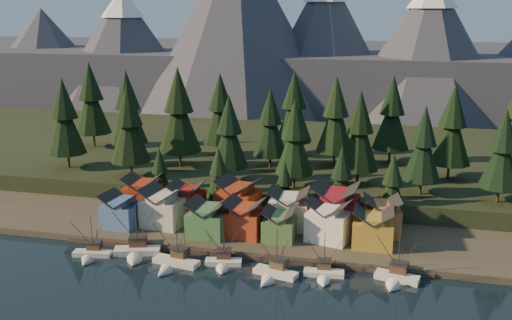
% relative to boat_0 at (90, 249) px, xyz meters
% --- Properties ---
extents(ground, '(500.00, 500.00, 0.00)m').
position_rel_boat_0_xyz_m(ground, '(30.84, -8.00, -1.87)').
color(ground, black).
rests_on(ground, ground).
extents(shore_strip, '(400.00, 50.00, 1.50)m').
position_rel_boat_0_xyz_m(shore_strip, '(30.84, 32.00, -1.12)').
color(shore_strip, '#3B352B').
rests_on(shore_strip, ground).
extents(hillside, '(420.00, 100.00, 6.00)m').
position_rel_boat_0_xyz_m(hillside, '(30.84, 82.00, 1.13)').
color(hillside, black).
rests_on(hillside, ground).
extents(dock, '(80.00, 4.00, 1.00)m').
position_rel_boat_0_xyz_m(dock, '(30.84, 8.50, -1.37)').
color(dock, '#40352D').
rests_on(dock, ground).
extents(mountain_ridge, '(560.00, 190.00, 90.00)m').
position_rel_boat_0_xyz_m(mountain_ridge, '(26.65, 205.59, 24.18)').
color(mountain_ridge, '#434857').
rests_on(mountain_ridge, ground).
extents(boat_0, '(8.64, 9.17, 9.81)m').
position_rel_boat_0_xyz_m(boat_0, '(0.00, 0.00, 0.00)').
color(boat_0, beige).
rests_on(boat_0, ground).
extents(boat_1, '(10.64, 11.26, 12.59)m').
position_rel_boat_0_xyz_m(boat_1, '(9.11, 3.01, 0.60)').
color(boat_1, beige).
rests_on(boat_1, ground).
extents(boat_2, '(10.44, 11.08, 11.06)m').
position_rel_boat_0_xyz_m(boat_2, '(18.76, -0.11, 0.16)').
color(boat_2, beige).
rests_on(boat_2, ground).
extents(boat_3, '(8.08, 8.62, 10.11)m').
position_rel_boat_0_xyz_m(boat_3, '(28.68, 2.41, 0.16)').
color(boat_3, silver).
rests_on(boat_3, ground).
extents(boat_4, '(9.53, 9.99, 10.69)m').
position_rel_boat_0_xyz_m(boat_4, '(39.79, -0.14, 0.16)').
color(boat_4, silver).
rests_on(boat_4, ground).
extents(boat_5, '(8.40, 9.00, 9.82)m').
position_rel_boat_0_xyz_m(boat_5, '(49.48, 2.19, 0.02)').
color(boat_5, white).
rests_on(boat_5, ground).
extents(boat_6, '(9.13, 9.74, 11.39)m').
position_rel_boat_0_xyz_m(boat_6, '(63.34, 3.40, 0.42)').
color(boat_6, silver).
rests_on(boat_6, ground).
extents(house_front_0, '(8.78, 8.38, 8.11)m').
position_rel_boat_0_xyz_m(house_front_0, '(0.10, 14.69, 3.89)').
color(house_front_0, '#3E5E93').
rests_on(house_front_0, shore_strip).
extents(house_front_1, '(10.02, 9.70, 9.42)m').
position_rel_boat_0_xyz_m(house_front_1, '(9.55, 17.65, 4.57)').
color(house_front_1, beige).
rests_on(house_front_1, shore_strip).
extents(house_front_2, '(8.60, 8.66, 8.24)m').
position_rel_boat_0_xyz_m(house_front_2, '(21.59, 14.25, 3.96)').
color(house_front_2, '#3E7340').
rests_on(house_front_2, shore_strip).
extents(house_front_3, '(8.99, 8.63, 8.45)m').
position_rel_boat_0_xyz_m(house_front_3, '(29.68, 16.06, 4.06)').
color(house_front_3, '#A43319').
rests_on(house_front_3, shore_strip).
extents(house_front_4, '(7.02, 7.57, 7.10)m').
position_rel_boat_0_xyz_m(house_front_4, '(37.82, 15.60, 3.35)').
color(house_front_4, '#4E7841').
rests_on(house_front_4, shore_strip).
extents(house_front_5, '(10.69, 10.09, 9.45)m').
position_rel_boat_0_xyz_m(house_front_5, '(48.63, 17.83, 4.59)').
color(house_front_5, white).
rests_on(house_front_5, shore_strip).
extents(house_front_6, '(8.74, 8.29, 8.52)m').
position_rel_boat_0_xyz_m(house_front_6, '(58.17, 16.59, 4.10)').
color(house_front_6, '#B68F2E').
rests_on(house_front_6, shore_strip).
extents(house_back_0, '(8.96, 8.64, 9.26)m').
position_rel_boat_0_xyz_m(house_back_0, '(0.58, 25.66, 4.49)').
color(house_back_0, maroon).
rests_on(house_back_0, shore_strip).
extents(house_back_1, '(8.33, 8.43, 8.96)m').
position_rel_boat_0_xyz_m(house_back_1, '(13.09, 23.74, 4.33)').
color(house_back_1, maroon).
rests_on(house_back_1, shore_strip).
extents(house_back_2, '(11.01, 10.41, 10.02)m').
position_rel_boat_0_xyz_m(house_back_2, '(25.47, 26.36, 4.89)').
color(house_back_2, maroon).
rests_on(house_back_2, shore_strip).
extents(house_back_3, '(9.59, 8.61, 9.41)m').
position_rel_boat_0_xyz_m(house_back_3, '(38.58, 23.29, 4.57)').
color(house_back_3, silver).
rests_on(house_back_3, shore_strip).
extents(house_back_4, '(10.91, 10.53, 11.09)m').
position_rel_boat_0_xyz_m(house_back_4, '(49.28, 24.21, 5.45)').
color(house_back_4, maroon).
rests_on(house_back_4, shore_strip).
extents(house_back_5, '(9.02, 9.10, 8.90)m').
position_rel_boat_0_xyz_m(house_back_5, '(59.89, 23.58, 4.30)').
color(house_back_5, '#9C6537').
rests_on(house_back_5, shore_strip).
extents(tree_hill_0, '(11.33, 11.33, 26.40)m').
position_rel_boat_0_xyz_m(tree_hill_0, '(-31.16, 44.00, 18.56)').
color(tree_hill_0, '#332319').
rests_on(tree_hill_0, hillside).
extents(tree_hill_1, '(11.74, 11.74, 27.36)m').
position_rel_boat_0_xyz_m(tree_hill_1, '(-19.16, 60.00, 19.08)').
color(tree_hill_1, '#332319').
rests_on(tree_hill_1, hillside).
extents(tree_hill_2, '(11.12, 11.12, 25.89)m').
position_rel_boat_0_xyz_m(tree_hill_2, '(-9.16, 40.00, 18.28)').
color(tree_hill_2, '#332319').
rests_on(tree_hill_2, hillside).
extents(tree_hill_3, '(12.67, 12.67, 29.53)m').
position_rel_boat_0_xyz_m(tree_hill_3, '(0.84, 52.00, 20.27)').
color(tree_hill_3, '#332319').
rests_on(tree_hill_3, hillside).
extents(tree_hill_4, '(11.39, 11.39, 26.53)m').
position_rel_boat_0_xyz_m(tree_hill_4, '(8.84, 67.00, 18.63)').
color(tree_hill_4, '#332319').
rests_on(tree_hill_4, hillside).
extents(tree_hill_5, '(10.18, 10.18, 23.70)m').
position_rel_boat_0_xyz_m(tree_hill_5, '(18.84, 42.00, 17.08)').
color(tree_hill_5, '#332319').
rests_on(tree_hill_5, hillside).
extents(tree_hill_6, '(10.19, 10.19, 23.75)m').
position_rel_boat_0_xyz_m(tree_hill_6, '(26.84, 57.00, 17.11)').
color(tree_hill_6, '#332319').
rests_on(tree_hill_6, hillside).
extents(tree_hill_7, '(10.09, 10.09, 23.50)m').
position_rel_boat_0_xyz_m(tree_hill_7, '(36.84, 40.00, 16.97)').
color(tree_hill_7, '#332319').
rests_on(tree_hill_7, hillside).
extents(tree_hill_8, '(11.52, 11.52, 26.84)m').
position_rel_boat_0_xyz_m(tree_hill_8, '(44.84, 64.00, 18.80)').
color(tree_hill_8, '#332319').
rests_on(tree_hill_8, hillside).
extents(tree_hill_9, '(10.84, 10.84, 25.26)m').
position_rel_boat_0_xyz_m(tree_hill_9, '(52.84, 47.00, 17.94)').
color(tree_hill_9, '#332319').
rests_on(tree_hill_9, hillside).
extents(tree_hill_10, '(11.40, 11.40, 26.55)m').
position_rel_boat_0_xyz_m(tree_hill_10, '(60.84, 72.00, 18.64)').
color(tree_hill_10, '#332319').
rests_on(tree_hill_10, hillside).
extents(tree_hill_11, '(9.72, 9.72, 22.63)m').
position_rel_boat_0_xyz_m(tree_hill_11, '(68.84, 42.00, 16.50)').
color(tree_hill_11, '#332319').
rests_on(tree_hill_11, hillside).
extents(tree_hill_12, '(11.24, 11.24, 26.19)m').
position_rel_boat_0_xyz_m(tree_hill_12, '(76.84, 58.00, 18.45)').
color(tree_hill_12, '#332319').
rests_on(tree_hill_12, hillside).
extents(tree_hill_13, '(9.83, 9.83, 22.89)m').
position_rel_boat_0_xyz_m(tree_hill_13, '(86.84, 40.00, 16.64)').
color(tree_hill_13, '#332319').
rests_on(tree_hill_13, hillside).
extents(tree_hill_15, '(11.63, 11.63, 27.09)m').
position_rel_boat_0_xyz_m(tree_hill_15, '(30.84, 74.00, 18.94)').
color(tree_hill_15, '#332319').
rests_on(tree_hill_15, hillside).
extents(tree_hill_16, '(12.28, 12.28, 28.61)m').
position_rel_boat_0_xyz_m(tree_hill_16, '(-37.16, 70.00, 19.77)').
color(tree_hill_16, '#332319').
rests_on(tree_hill_16, hillside).
extents(tree_shore_0, '(6.52, 6.52, 15.19)m').
position_rel_boat_0_xyz_m(tree_shore_0, '(2.84, 32.00, 7.92)').
color(tree_shore_0, '#332319').
rests_on(tree_shore_0, shore_strip).
extents(tree_shore_1, '(7.01, 7.01, 16.33)m').
position_rel_boat_0_xyz_m(tree_shore_1, '(18.84, 32.00, 8.54)').
color(tree_shore_1, '#332319').
rests_on(tree_shore_1, shore_strip).
extents(tree_shore_2, '(5.85, 5.85, 13.63)m').
position_rel_boat_0_xyz_m(tree_shore_2, '(35.84, 32.00, 7.07)').
color(tree_shore_2, '#332319').
rests_on(tree_shore_2, shore_strip).
extents(tree_shore_3, '(7.93, 7.93, 18.48)m').
position_rel_boat_0_xyz_m(tree_shore_3, '(49.84, 32.00, 9.72)').
color(tree_shore_3, '#332319').
rests_on(tree_shore_3, shore_strip).
extents(tree_shore_4, '(7.40, 7.40, 17.25)m').
position_rel_boat_0_xyz_m(tree_shore_4, '(61.84, 32.00, 9.05)').
color(tree_shore_4, '#332319').
rests_on(tree_shore_4, shore_strip).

